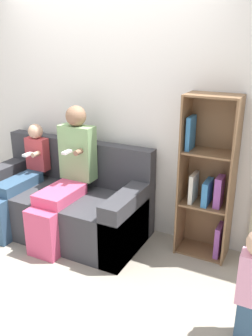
% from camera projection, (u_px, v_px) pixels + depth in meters
% --- Properties ---
extents(ground_plane, '(14.00, 14.00, 0.00)m').
position_uv_depth(ground_plane, '(59.00, 261.00, 3.36)').
color(ground_plane, '#9E9384').
extents(back_wall, '(10.00, 0.06, 2.55)m').
position_uv_depth(back_wall, '(107.00, 110.00, 3.73)').
color(back_wall, silver).
rests_on(back_wall, ground_plane).
extents(couch, '(1.80, 0.84, 0.95)m').
position_uv_depth(couch, '(63.00, 204.00, 3.81)').
color(couch, '#38383D').
rests_on(couch, ground_plane).
extents(adult_seated, '(0.37, 0.81, 1.36)m').
position_uv_depth(adult_seated, '(66.00, 175.00, 3.55)').
color(adult_seated, '#DB4C75').
rests_on(adult_seated, ground_plane).
extents(child_seated, '(0.25, 0.81, 1.11)m').
position_uv_depth(child_seated, '(20.00, 180.00, 3.78)').
color(child_seated, '#335170').
rests_on(child_seated, ground_plane).
extents(bookshelf, '(0.47, 0.31, 1.54)m').
position_uv_depth(bookshelf, '(208.00, 181.00, 3.29)').
color(bookshelf, brown).
rests_on(bookshelf, ground_plane).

